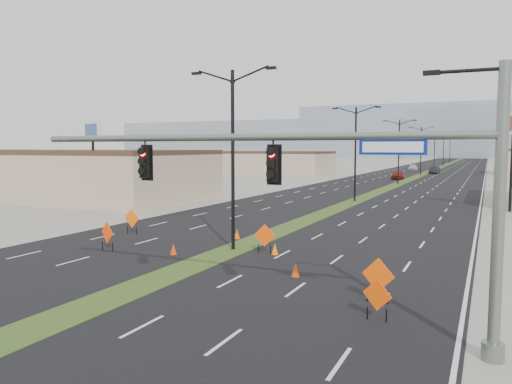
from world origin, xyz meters
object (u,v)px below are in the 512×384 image
at_px(cone_1, 295,270).
at_px(cone_2, 275,249).
at_px(streetlight_0, 233,154).
at_px(streetlight_5, 443,149).
at_px(car_mid, 435,170).
at_px(construction_sign_1, 132,219).
at_px(pole_sign_west, 93,138).
at_px(car_left, 398,175).
at_px(cone_3, 237,234).
at_px(streetlight_3, 421,149).
at_px(car_far, 413,168).
at_px(streetlight_2, 399,150).
at_px(construction_sign_4, 378,277).
at_px(construction_sign_2, 107,234).
at_px(signal_mast, 329,180).
at_px(streetlight_4, 434,149).
at_px(streetlight_1, 355,151).
at_px(construction_sign_3, 265,236).
at_px(streetlight_6, 450,149).
at_px(construction_sign_5, 377,297).
at_px(cone_0, 173,249).

bearing_deg(cone_1, cone_2, 124.27).
bearing_deg(streetlight_0, streetlight_5, 90.00).
xyz_separation_m(car_mid, construction_sign_1, (-10.51, -90.86, 0.25)).
bearing_deg(pole_sign_west, car_left, 90.90).
relative_size(cone_1, cone_3, 1.01).
relative_size(streetlight_5, cone_3, 15.60).
relative_size(streetlight_3, construction_sign_1, 5.79).
height_order(car_far, cone_3, car_far).
height_order(streetlight_2, construction_sign_4, streetlight_2).
distance_m(car_far, construction_sign_2, 107.87).
distance_m(streetlight_0, cone_1, 8.37).
xyz_separation_m(signal_mast, streetlight_4, (-8.56, 122.00, 0.63)).
relative_size(streetlight_1, construction_sign_3, 6.20).
bearing_deg(streetlight_3, streetlight_6, 90.00).
relative_size(signal_mast, car_mid, 3.50).
bearing_deg(construction_sign_5, streetlight_6, 111.73).
distance_m(cone_0, cone_2, 5.47).
bearing_deg(construction_sign_1, signal_mast, -27.06).
xyz_separation_m(streetlight_5, cone_3, (-1.35, -136.91, -5.10)).
height_order(streetlight_2, pole_sign_west, streetlight_2).
xyz_separation_m(signal_mast, streetlight_2, (-8.56, 66.00, 0.63)).
height_order(signal_mast, car_left, signal_mast).
distance_m(streetlight_5, car_mid, 47.69).
bearing_deg(streetlight_1, construction_sign_2, -101.30).
bearing_deg(construction_sign_2, streetlight_0, 48.84).
distance_m(car_far, cone_0, 107.16).
distance_m(streetlight_6, construction_sign_3, 168.19).
bearing_deg(cone_2, streetlight_6, 90.90).
distance_m(streetlight_4, car_left, 44.38).
relative_size(construction_sign_3, cone_2, 2.58).
relative_size(car_far, construction_sign_1, 2.98).
height_order(streetlight_2, cone_2, streetlight_2).
distance_m(construction_sign_4, cone_0, 12.30).
distance_m(streetlight_3, streetlight_4, 28.00).
distance_m(streetlight_4, cone_2, 112.33).
height_order(car_mid, cone_2, car_mid).
xyz_separation_m(signal_mast, cone_3, (-9.90, 13.09, -4.47)).
bearing_deg(car_mid, cone_1, -82.88).
xyz_separation_m(streetlight_5, cone_2, (2.63, -140.18, -5.11)).
height_order(streetlight_5, construction_sign_1, streetlight_5).
xyz_separation_m(construction_sign_3, cone_1, (3.26, -3.92, -0.63)).
height_order(signal_mast, streetlight_5, streetlight_5).
relative_size(construction_sign_3, pole_sign_west, 0.20).
bearing_deg(streetlight_0, car_far, 92.33).
xyz_separation_m(streetlight_3, streetlight_4, (0.00, 28.00, 0.00)).
bearing_deg(construction_sign_5, cone_2, 149.90).
distance_m(car_far, construction_sign_4, 111.77).
bearing_deg(streetlight_3, streetlight_2, -90.00).
xyz_separation_m(car_mid, cone_2, (0.63, -92.76, -0.45)).
relative_size(streetlight_4, streetlight_6, 1.00).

